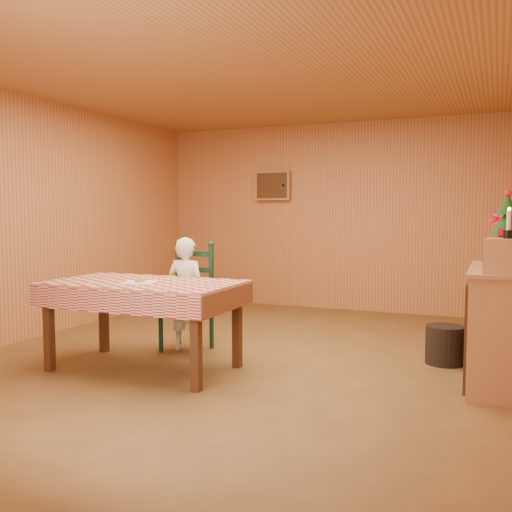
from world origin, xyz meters
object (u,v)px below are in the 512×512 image
at_px(dining_table, 144,291).
at_px(shelf_unit, 503,326).
at_px(crate, 508,256).
at_px(seated_child, 186,294).
at_px(christmas_tree, 507,231).
at_px(storage_bin, 445,345).
at_px(ladder_chair, 189,299).

relative_size(dining_table, shelf_unit, 1.34).
bearing_deg(crate, seated_child, 172.55).
height_order(seated_child, crate, crate).
distance_m(crate, christmas_tree, 0.67).
xyz_separation_m(shelf_unit, storage_bin, (-0.47, 0.46, -0.29)).
height_order(dining_table, seated_child, seated_child).
bearing_deg(shelf_unit, crate, -88.77).
bearing_deg(seated_child, shelf_unit, -179.53).
distance_m(dining_table, seated_child, 0.74).
bearing_deg(crate, christmas_tree, 90.00).
distance_m(dining_table, shelf_unit, 2.97).
xyz_separation_m(ladder_chair, christmas_tree, (2.88, 0.22, 0.71)).
distance_m(seated_child, crate, 2.94).
bearing_deg(shelf_unit, ladder_chair, 179.34).
height_order(shelf_unit, crate, crate).
bearing_deg(shelf_unit, seated_child, -179.53).
distance_m(seated_child, shelf_unit, 2.87).
distance_m(ladder_chair, christmas_tree, 2.97).
xyz_separation_m(seated_child, storage_bin, (2.40, 0.48, -0.39)).
relative_size(dining_table, seated_child, 1.47).
xyz_separation_m(dining_table, christmas_tree, (2.88, 1.00, 0.52)).
distance_m(shelf_unit, storage_bin, 0.72).
bearing_deg(seated_child, ladder_chair, -90.00).
xyz_separation_m(shelf_unit, crate, (0.01, -0.40, 0.59)).
bearing_deg(dining_table, shelf_unit, 14.72).
bearing_deg(crate, storage_bin, 119.17).
xyz_separation_m(seated_child, christmas_tree, (2.88, 0.27, 0.65)).
distance_m(seated_child, christmas_tree, 2.96).
distance_m(shelf_unit, crate, 0.71).
height_order(seated_child, christmas_tree, christmas_tree).
relative_size(seated_child, crate, 3.75).
relative_size(dining_table, ladder_chair, 1.53).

